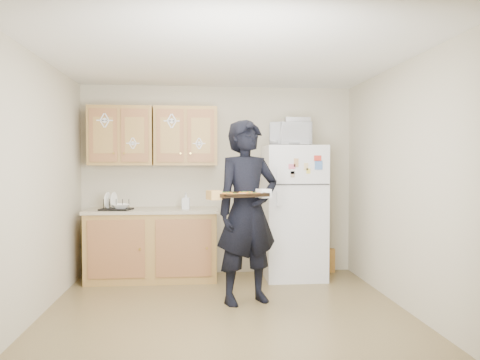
% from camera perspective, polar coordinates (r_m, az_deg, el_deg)
% --- Properties ---
extents(floor, '(3.60, 3.60, 0.00)m').
position_cam_1_polar(floor, '(4.72, -1.60, -16.14)').
color(floor, brown).
rests_on(floor, ground).
extents(ceiling, '(3.60, 3.60, 0.00)m').
position_cam_1_polar(ceiling, '(4.61, -1.63, 14.91)').
color(ceiling, white).
rests_on(ceiling, wall_back).
extents(wall_back, '(3.60, 0.04, 2.50)m').
position_cam_1_polar(wall_back, '(6.29, -2.64, -0.02)').
color(wall_back, beige).
rests_on(wall_back, floor).
extents(wall_front, '(3.60, 0.04, 2.50)m').
position_cam_1_polar(wall_front, '(2.70, 0.77, -2.69)').
color(wall_front, beige).
rests_on(wall_front, floor).
extents(wall_left, '(0.04, 3.60, 2.50)m').
position_cam_1_polar(wall_left, '(4.74, -23.91, -0.85)').
color(wall_left, beige).
rests_on(wall_left, floor).
extents(wall_right, '(0.04, 3.60, 2.50)m').
position_cam_1_polar(wall_right, '(4.94, 19.69, -0.68)').
color(wall_right, beige).
rests_on(wall_right, floor).
extents(refrigerator, '(0.75, 0.70, 1.70)m').
position_cam_1_polar(refrigerator, '(6.07, 6.54, -3.89)').
color(refrigerator, silver).
rests_on(refrigerator, floor).
extents(base_cabinet, '(1.60, 0.60, 0.86)m').
position_cam_1_polar(base_cabinet, '(6.08, -10.60, -7.90)').
color(base_cabinet, olive).
rests_on(base_cabinet, floor).
extents(countertop, '(1.64, 0.64, 0.04)m').
position_cam_1_polar(countertop, '(6.02, -10.63, -3.67)').
color(countertop, '#B8AD8D').
rests_on(countertop, base_cabinet).
extents(upper_cab_left, '(0.80, 0.33, 0.75)m').
position_cam_1_polar(upper_cab_left, '(6.18, -14.27, 5.22)').
color(upper_cab_left, olive).
rests_on(upper_cab_left, wall_back).
extents(upper_cab_right, '(0.80, 0.33, 0.75)m').
position_cam_1_polar(upper_cab_right, '(6.11, -6.62, 5.31)').
color(upper_cab_right, olive).
rests_on(upper_cab_right, wall_back).
extents(cereal_box, '(0.20, 0.07, 0.32)m').
position_cam_1_polar(cereal_box, '(6.53, 10.58, -9.62)').
color(cereal_box, gold).
rests_on(cereal_box, floor).
extents(person, '(0.82, 0.69, 1.93)m').
position_cam_1_polar(person, '(4.93, 0.91, -3.88)').
color(person, black).
rests_on(person, floor).
extents(baking_tray, '(0.59, 0.51, 0.04)m').
position_cam_1_polar(baking_tray, '(4.63, -0.07, -1.87)').
color(baking_tray, black).
rests_on(baking_tray, person).
extents(pizza_front_left, '(0.16, 0.16, 0.02)m').
position_cam_1_polar(pizza_front_left, '(4.51, -0.91, -1.75)').
color(pizza_front_left, orange).
rests_on(pizza_front_left, baking_tray).
extents(pizza_front_right, '(0.16, 0.16, 0.02)m').
position_cam_1_polar(pizza_front_right, '(4.61, 1.66, -1.66)').
color(pizza_front_right, orange).
rests_on(pizza_front_right, baking_tray).
extents(pizza_back_left, '(0.16, 0.16, 0.02)m').
position_cam_1_polar(pizza_back_left, '(4.65, -1.78, -1.63)').
color(pizza_back_left, orange).
rests_on(pizza_back_left, baking_tray).
extents(pizza_back_right, '(0.16, 0.16, 0.02)m').
position_cam_1_polar(pizza_back_right, '(4.75, 0.72, -1.55)').
color(pizza_back_right, orange).
rests_on(pizza_back_right, baking_tray).
extents(microwave, '(0.56, 0.42, 0.29)m').
position_cam_1_polar(microwave, '(5.99, 6.12, 5.57)').
color(microwave, silver).
rests_on(microwave, refrigerator).
extents(foil_pan, '(0.32, 0.24, 0.07)m').
position_cam_1_polar(foil_pan, '(6.05, 6.97, 7.22)').
color(foil_pan, '#ADACB2').
rests_on(foil_pan, microwave).
extents(dish_rack, '(0.41, 0.34, 0.14)m').
position_cam_1_polar(dish_rack, '(5.97, -14.86, -2.86)').
color(dish_rack, black).
rests_on(dish_rack, countertop).
extents(bowl, '(0.29, 0.29, 0.06)m').
position_cam_1_polar(bowl, '(5.96, -14.41, -3.11)').
color(bowl, white).
rests_on(bowl, dish_rack).
extents(soap_bottle, '(0.10, 0.11, 0.21)m').
position_cam_1_polar(soap_bottle, '(5.92, -6.62, -2.53)').
color(soap_bottle, silver).
rests_on(soap_bottle, countertop).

